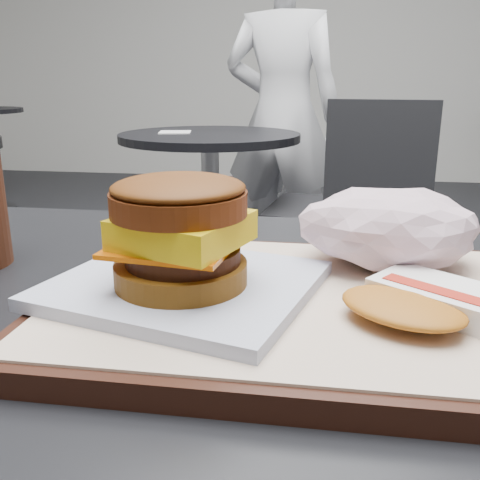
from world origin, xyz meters
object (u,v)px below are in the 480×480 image
serving_tray (295,305)px  neighbor_table (210,184)px  patron (282,118)px  hash_brown (423,301)px  crumpled_wrapper (388,228)px  neighbor_chair (344,199)px  breakfast_sandwich (182,245)px

serving_tray → neighbor_table: serving_tray is taller
serving_tray → patron: (-0.18, 2.18, -0.00)m
hash_brown → patron: (-0.27, 2.20, -0.02)m
serving_tray → crumpled_wrapper: bearing=46.2°
neighbor_chair → patron: size_ratio=0.57×
breakfast_sandwich → serving_tray: bearing=10.2°
patron → serving_tray: bearing=107.2°
hash_brown → neighbor_chair: (0.01, 1.67, -0.29)m
breakfast_sandwich → patron: size_ratio=0.15×
serving_tray → crumpled_wrapper: 0.12m
hash_brown → patron: 2.22m
crumpled_wrapper → neighbor_table: bearing=107.3°
hash_brown → crumpled_wrapper: bearing=97.6°
breakfast_sandwich → neighbor_table: (-0.33, 1.68, -0.28)m
hash_brown → patron: bearing=96.9°
hash_brown → neighbor_table: 1.78m
crumpled_wrapper → neighbor_chair: (0.03, 1.57, -0.31)m
crumpled_wrapper → patron: size_ratio=0.10×
serving_tray → hash_brown: (0.09, -0.03, 0.02)m
hash_brown → crumpled_wrapper: crumpled_wrapper is taller
neighbor_table → hash_brown: bearing=-73.3°
neighbor_chair → neighbor_table: bearing=178.3°
crumpled_wrapper → neighbor_chair: bearing=89.0°
hash_brown → crumpled_wrapper: size_ratio=0.88×
crumpled_wrapper → neighbor_table: crumpled_wrapper is taller
crumpled_wrapper → patron: patron is taller
hash_brown → neighbor_chair: neighbor_chair is taller
neighbor_table → neighbor_chair: 0.52m
serving_tray → neighbor_table: bearing=104.1°
serving_tray → breakfast_sandwich: 0.10m
serving_tray → neighbor_table: size_ratio=0.51×
breakfast_sandwich → patron: (-0.09, 2.19, -0.05)m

